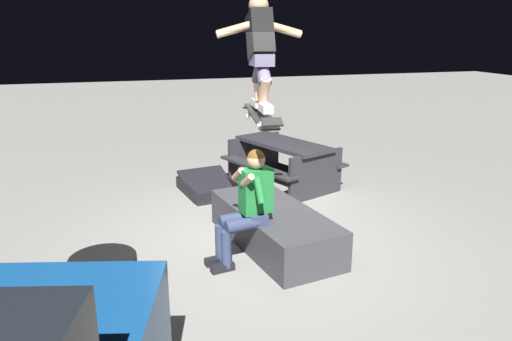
% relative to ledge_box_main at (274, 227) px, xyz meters
% --- Properties ---
extents(ground_plane, '(40.00, 40.00, 0.00)m').
position_rel_ledge_box_main_xyz_m(ground_plane, '(0.11, 0.13, -0.23)').
color(ground_plane, gray).
extents(ledge_box_main, '(2.10, 1.17, 0.46)m').
position_rel_ledge_box_main_xyz_m(ledge_box_main, '(0.00, 0.00, 0.00)').
color(ledge_box_main, '#38383D').
rests_on(ledge_box_main, ground).
extents(person_sitting_on_ledge, '(0.60, 0.78, 1.29)m').
position_rel_ledge_box_main_xyz_m(person_sitting_on_ledge, '(-0.34, 0.42, 0.48)').
color(person_sitting_on_ledge, '#2D3856').
rests_on(person_sitting_on_ledge, ground).
extents(skateboard, '(1.03, 0.27, 0.15)m').
position_rel_ledge_box_main_xyz_m(skateboard, '(-0.38, 0.28, 1.43)').
color(skateboard, black).
extents(skater_airborne, '(0.63, 0.89, 1.12)m').
position_rel_ledge_box_main_xyz_m(skater_airborne, '(-0.33, 0.27, 2.12)').
color(skater_airborne, white).
extents(kicker_ramp, '(1.13, 0.96, 0.39)m').
position_rel_ledge_box_main_xyz_m(kicker_ramp, '(2.11, 0.39, -0.17)').
color(kicker_ramp, black).
rests_on(kicker_ramp, ground).
extents(picnic_table_back, '(2.08, 1.88, 0.75)m').
position_rel_ledge_box_main_xyz_m(picnic_table_back, '(2.14, -0.87, 0.27)').
color(picnic_table_back, '#28282D').
rests_on(picnic_table_back, ground).
extents(trash_bin, '(0.50, 0.50, 0.88)m').
position_rel_ledge_box_main_xyz_m(trash_bin, '(-1.63, 1.90, 0.21)').
color(trash_bin, '#47474C').
rests_on(trash_bin, ground).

